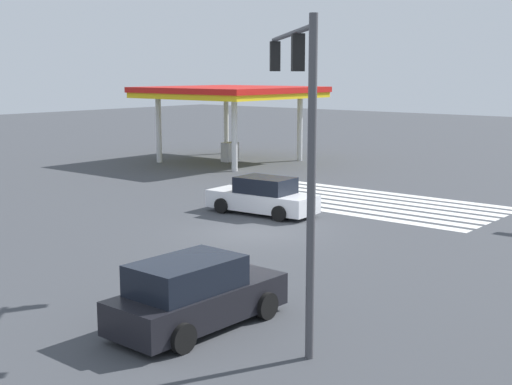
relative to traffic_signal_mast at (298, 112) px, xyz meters
The scene contains 6 objects.
ground_plane 11.38m from the traffic_signal_mast, 45.00° to the right, with size 149.37×149.37×0.00m, color #3D3F44.
crosswalk_markings 17.63m from the traffic_signal_mast, 64.81° to the right, with size 12.48×6.30×0.01m.
traffic_signal_mast is the anchor object (origin of this frame).
car_0 14.32m from the traffic_signal_mast, 47.59° to the right, with size 4.93×2.27×1.60m.
car_2 4.94m from the traffic_signal_mast, 40.92° to the left, with size 2.13×4.62×1.71m.
gas_station_canopy 31.69m from the traffic_signal_mast, 45.49° to the right, with size 9.79×9.79×5.00m.
Camera 1 is at (-16.84, 20.35, 6.05)m, focal length 50.00 mm.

